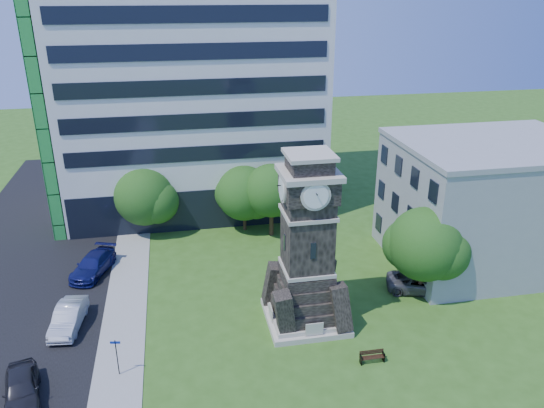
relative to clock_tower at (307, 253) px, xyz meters
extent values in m
plane|color=#305718|center=(-3.00, -2.00, -5.28)|extent=(160.00, 160.00, 0.00)
cube|color=gray|center=(-12.50, 3.00, -5.25)|extent=(3.00, 70.00, 0.06)
cube|color=#BEB7A5|center=(0.00, 0.00, -5.08)|extent=(5.40, 5.40, 0.40)
cube|color=#BEB7A5|center=(0.00, 0.00, -4.73)|extent=(4.80, 4.80, 0.30)
cube|color=black|center=(0.00, 0.00, 1.92)|extent=(3.00, 3.00, 6.40)
cube|color=#BEB7A5|center=(0.00, 0.00, -1.08)|extent=(3.25, 3.25, 0.25)
cube|color=#BEB7A5|center=(0.00, 0.00, 2.92)|extent=(3.25, 3.25, 0.25)
cube|color=black|center=(0.00, -1.52, 0.92)|extent=(0.35, 0.08, 1.10)
cube|color=black|center=(0.00, 0.00, 4.72)|extent=(3.30, 3.30, 1.60)
cube|color=#BEB7A5|center=(0.00, 0.00, 5.62)|extent=(3.70, 3.70, 0.35)
cylinder|color=white|center=(0.00, -1.77, 4.72)|extent=(1.56, 0.06, 1.56)
cylinder|color=white|center=(-1.77, 0.00, 4.72)|extent=(0.06, 1.56, 1.56)
cube|color=black|center=(0.00, 0.00, 6.22)|extent=(2.60, 2.60, 0.90)
cube|color=#BEB7A5|center=(0.00, 0.00, 6.82)|extent=(3.00, 3.00, 0.25)
cube|color=white|center=(-6.00, 24.00, 8.72)|extent=(25.00, 15.00, 28.00)
cube|color=black|center=(-6.00, 16.80, -3.28)|extent=(24.50, 0.80, 4.00)
cube|color=#929597|center=(17.00, 6.00, -0.28)|extent=(15.00, 12.00, 10.00)
cube|color=#929597|center=(17.00, 6.00, 4.92)|extent=(15.20, 12.20, 0.40)
imported|color=black|center=(-17.60, -4.59, -4.49)|extent=(2.84, 4.95, 1.58)
imported|color=#B2B4BA|center=(-16.13, 2.19, -4.50)|extent=(2.18, 4.88, 1.56)
imported|color=#121652|center=(-15.35, 9.60, -4.51)|extent=(3.84, 5.74, 1.55)
imported|color=#525156|center=(9.63, 2.00, -4.56)|extent=(5.69, 3.97, 1.44)
cube|color=black|center=(2.23, -5.25, -4.97)|extent=(0.05, 0.39, 0.61)
cube|color=black|center=(3.72, -5.25, -4.97)|extent=(0.05, 0.39, 0.61)
cube|color=#341C11|center=(2.98, -5.25, -4.89)|extent=(1.58, 0.42, 0.04)
cube|color=#341C11|center=(2.98, -5.06, -4.64)|extent=(1.58, 0.04, 0.35)
cylinder|color=black|center=(-12.42, -3.46, -4.03)|extent=(0.06, 0.06, 2.51)
cube|color=navy|center=(-12.42, -3.46, -2.92)|extent=(0.60, 0.04, 0.15)
cylinder|color=#332114|center=(-11.24, 16.66, -4.20)|extent=(0.32, 0.32, 2.17)
sphere|color=#2A5419|center=(-11.24, 16.66, -1.55)|extent=(5.48, 5.48, 5.48)
sphere|color=#2A5419|center=(-10.14, 16.12, -1.97)|extent=(4.11, 4.11, 4.11)
sphere|color=#2A5419|center=(-12.20, 17.35, -1.79)|extent=(3.84, 3.84, 3.84)
cylinder|color=#332114|center=(-2.04, 15.60, -4.19)|extent=(0.32, 0.32, 2.19)
sphere|color=#1C5218|center=(-2.04, 15.60, -1.51)|extent=(5.18, 5.18, 5.18)
sphere|color=#1C5218|center=(-1.00, 15.08, -1.94)|extent=(3.89, 3.89, 3.89)
sphere|color=#1C5218|center=(-2.94, 16.25, -1.76)|extent=(3.63, 3.63, 3.63)
cylinder|color=#332114|center=(0.26, 13.97, -3.98)|extent=(0.40, 0.40, 2.60)
sphere|color=#295E1C|center=(0.26, 13.97, -0.80)|extent=(4.92, 4.92, 4.92)
sphere|color=#295E1C|center=(1.24, 13.48, -1.31)|extent=(3.69, 3.69, 3.69)
sphere|color=#295E1C|center=(-0.60, 14.59, -1.09)|extent=(3.44, 3.44, 3.44)
cylinder|color=#332114|center=(9.30, 1.50, -4.03)|extent=(0.35, 0.35, 2.50)
sphere|color=#22621D|center=(9.30, 1.50, -0.98)|extent=(5.49, 5.49, 5.49)
sphere|color=#22621D|center=(10.40, 0.95, -1.46)|extent=(4.11, 4.11, 4.11)
sphere|color=#22621D|center=(8.34, 2.19, -1.25)|extent=(3.84, 3.84, 3.84)
camera|label=1|loc=(-8.21, -30.40, 16.43)|focal=35.00mm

